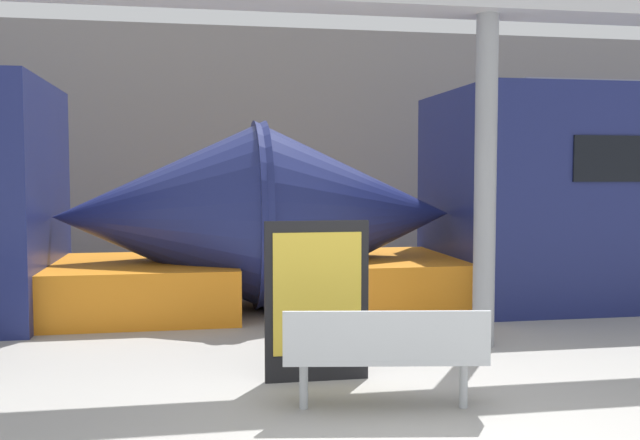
{
  "coord_description": "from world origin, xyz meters",
  "views": [
    {
      "loc": [
        -1.62,
        -4.62,
        1.9
      ],
      "look_at": [
        -0.29,
        2.92,
        1.4
      ],
      "focal_mm": 40.0,
      "sensor_mm": 36.0,
      "label": 1
    }
  ],
  "objects": [
    {
      "name": "station_wall",
      "position": [
        0.0,
        10.73,
        2.5
      ],
      "size": [
        56.0,
        0.2,
        5.0
      ],
      "primitive_type": "cube",
      "color": "gray",
      "rests_on": "ground_plane"
    },
    {
      "name": "bench_near",
      "position": [
        -0.14,
        0.79,
        0.5
      ],
      "size": [
        1.67,
        0.69,
        0.84
      ],
      "rotation": [
        0.0,
        0.0,
        -0.16
      ],
      "color": "#ADB2B7",
      "rests_on": "ground_plane"
    },
    {
      "name": "canopy_beam",
      "position": [
        1.49,
        2.7,
        3.75
      ],
      "size": [
        28.0,
        0.6,
        0.28
      ],
      "primitive_type": "cube",
      "color": "#B7B7BC",
      "rests_on": "support_column_near"
    },
    {
      "name": "support_column_near",
      "position": [
        1.49,
        2.7,
        1.8
      ],
      "size": [
        0.24,
        0.24,
        3.61
      ],
      "primitive_type": "cylinder",
      "color": "gray",
      "rests_on": "ground_plane"
    },
    {
      "name": "poster_board",
      "position": [
        -0.53,
        1.72,
        0.74
      ],
      "size": [
        0.96,
        0.07,
        1.47
      ],
      "color": "black",
      "rests_on": "ground_plane"
    }
  ]
}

